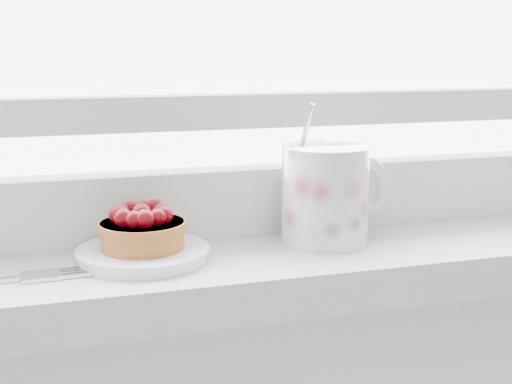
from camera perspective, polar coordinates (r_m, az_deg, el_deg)
name	(u,v)px	position (r m, az deg, el deg)	size (l,w,h in m)	color
saucer	(143,254)	(0.67, -9.01, -4.94)	(0.12, 0.12, 0.01)	white
raspberry_tart	(142,228)	(0.67, -9.10, -2.87)	(0.08, 0.08, 0.04)	brown
floral_mug	(328,192)	(0.72, 5.75, -0.04)	(0.13, 0.11, 0.14)	silver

